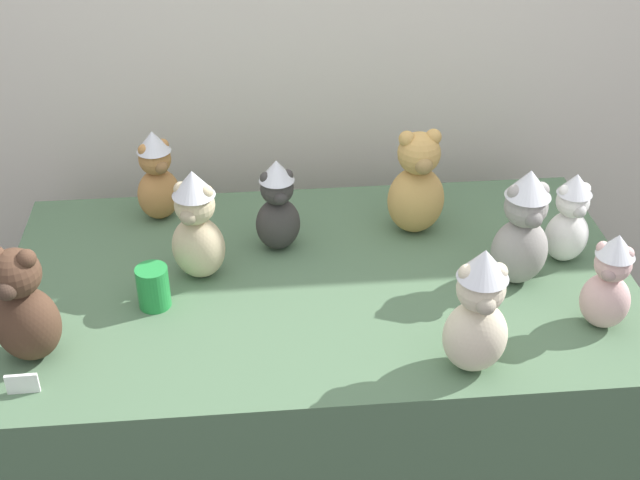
{
  "coord_description": "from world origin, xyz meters",
  "views": [
    {
      "loc": [
        -0.17,
        -1.53,
        2.04
      ],
      "look_at": [
        0.0,
        0.25,
        0.87
      ],
      "focal_mm": 47.68,
      "sensor_mm": 36.0,
      "label": 1
    }
  ],
  "objects": [
    {
      "name": "teddy_bear_cocoa",
      "position": [
        -0.68,
        0.01,
        0.89
      ],
      "size": [
        0.18,
        0.16,
        0.3
      ],
      "rotation": [
        0.0,
        0.0,
        -0.22
      ],
      "color": "#4C3323",
      "rests_on": "display_table"
    },
    {
      "name": "party_cup_green",
      "position": [
        -0.42,
        0.18,
        0.8
      ],
      "size": [
        0.08,
        0.08,
        0.11
      ],
      "primitive_type": "cylinder",
      "color": "#238C3D",
      "rests_on": "display_table"
    },
    {
      "name": "teddy_bear_charcoal",
      "position": [
        -0.1,
        0.41,
        0.88
      ],
      "size": [
        0.14,
        0.12,
        0.27
      ],
      "rotation": [
        0.0,
        0.0,
        0.18
      ],
      "color": "#383533",
      "rests_on": "display_table"
    },
    {
      "name": "teddy_bear_honey",
      "position": [
        0.29,
        0.46,
        0.89
      ],
      "size": [
        0.17,
        0.15,
        0.31
      ],
      "rotation": [
        0.0,
        0.0,
        0.07
      ],
      "color": "tan",
      "rests_on": "display_table"
    },
    {
      "name": "teddy_bear_ash",
      "position": [
        0.5,
        0.2,
        0.91
      ],
      "size": [
        0.16,
        0.14,
        0.32
      ],
      "rotation": [
        0.0,
        0.0,
        0.12
      ],
      "color": "gray",
      "rests_on": "display_table"
    },
    {
      "name": "teddy_bear_caramel",
      "position": [
        -0.43,
        0.6,
        0.88
      ],
      "size": [
        0.16,
        0.15,
        0.27
      ],
      "rotation": [
        0.0,
        0.0,
        0.52
      ],
      "color": "#B27A42",
      "rests_on": "display_table"
    },
    {
      "name": "teddy_bear_sand",
      "position": [
        -0.31,
        0.3,
        0.9
      ],
      "size": [
        0.17,
        0.16,
        0.31
      ],
      "rotation": [
        0.0,
        0.0,
        -0.34
      ],
      "color": "#CCB78E",
      "rests_on": "display_table"
    },
    {
      "name": "display_table",
      "position": [
        0.0,
        0.25,
        0.37
      ],
      "size": [
        1.62,
        0.94,
        0.75
      ],
      "primitive_type": "cube",
      "color": "#4C6B4C",
      "rests_on": "ground_plane"
    },
    {
      "name": "teddy_bear_cream",
      "position": [
        0.31,
        -0.12,
        0.9
      ],
      "size": [
        0.15,
        0.13,
        0.32
      ],
      "rotation": [
        0.0,
        0.0,
        -0.02
      ],
      "color": "beige",
      "rests_on": "display_table"
    },
    {
      "name": "teddy_bear_snow",
      "position": [
        0.66,
        0.28,
        0.88
      ],
      "size": [
        0.13,
        0.12,
        0.26
      ],
      "rotation": [
        0.0,
        0.0,
        0.15
      ],
      "color": "white",
      "rests_on": "display_table"
    },
    {
      "name": "teddy_bear_blush",
      "position": [
        0.65,
        0.0,
        0.88
      ],
      "size": [
        0.15,
        0.14,
        0.26
      ],
      "rotation": [
        0.0,
        0.0,
        -0.53
      ],
      "color": "beige",
      "rests_on": "display_table"
    },
    {
      "name": "name_card_front_left",
      "position": [
        -0.68,
        -0.11,
        0.77
      ],
      "size": [
        0.07,
        0.01,
        0.05
      ],
      "primitive_type": "cube",
      "rotation": [
        0.0,
        0.0,
        0.02
      ],
      "color": "white",
      "rests_on": "display_table"
    }
  ]
}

